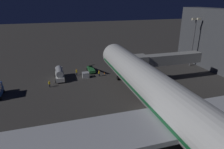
# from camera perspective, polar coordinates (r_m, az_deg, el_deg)

# --- Properties ---
(ground_plane) EXTENTS (320.00, 320.00, 0.00)m
(ground_plane) POSITION_cam_1_polar(r_m,az_deg,el_deg) (38.90, 9.04, -9.90)
(ground_plane) COLOR #383533
(airliner_at_gate) EXTENTS (48.53, 66.75, 18.30)m
(airliner_at_gate) POSITION_cam_1_polar(r_m,az_deg,el_deg) (28.01, 19.53, -10.59)
(airliner_at_gate) COLOR silver
(airliner_at_gate) RESTS_ON ground_plane
(jet_bridge) EXTENTS (18.30, 3.40, 7.29)m
(jet_bridge) POSITION_cam_1_polar(r_m,az_deg,el_deg) (50.45, 14.21, 4.14)
(jet_bridge) COLOR #9E9E99
(jet_bridge) RESTS_ON ground_plane
(apron_floodlight_mast) EXTENTS (2.90, 0.50, 14.65)m
(apron_floodlight_mast) POSITION_cam_1_polar(r_m,az_deg,el_deg) (65.41, 22.46, 9.62)
(apron_floodlight_mast) COLOR #59595E
(apron_floodlight_mast) RESTS_ON ground_plane
(fuel_tanker) EXTENTS (2.46, 6.10, 3.15)m
(fuel_tanker) POSITION_cam_1_polar(r_m,az_deg,el_deg) (53.30, -14.91, 0.31)
(fuel_tanker) COLOR silver
(fuel_tanker) RESTS_ON ground_plane
(belt_loader) EXTENTS (1.96, 8.12, 3.46)m
(belt_loader) POSITION_cam_1_polar(r_m,az_deg,el_deg) (57.51, -6.08, 1.59)
(belt_loader) COLOR #287038
(belt_loader) RESTS_ON ground_plane
(baggage_container_mid_row) EXTENTS (1.74, 1.56, 1.48)m
(baggage_container_mid_row) POSITION_cam_1_polar(r_m,az_deg,el_deg) (53.40, -7.60, -0.15)
(baggage_container_mid_row) COLOR #B7BABF
(baggage_container_mid_row) RESTS_ON ground_plane
(ground_crew_near_nose_gear) EXTENTS (0.40, 0.40, 1.71)m
(ground_crew_near_nose_gear) POSITION_cam_1_polar(r_m,az_deg,el_deg) (53.84, -3.74, 0.40)
(ground_crew_near_nose_gear) COLOR black
(ground_crew_near_nose_gear) RESTS_ON ground_plane
(ground_crew_by_belt_loader) EXTENTS (0.40, 0.40, 1.68)m
(ground_crew_by_belt_loader) POSITION_cam_1_polar(r_m,az_deg,el_deg) (49.45, -17.61, -2.52)
(ground_crew_by_belt_loader) COLOR black
(ground_crew_by_belt_loader) RESTS_ON ground_plane
(ground_crew_marshaller_fwd) EXTENTS (0.40, 0.40, 1.88)m
(ground_crew_marshaller_fwd) POSITION_cam_1_polar(r_m,az_deg,el_deg) (55.29, -10.19, 0.77)
(ground_crew_marshaller_fwd) COLOR black
(ground_crew_marshaller_fwd) RESTS_ON ground_plane
(traffic_cone_nose_port) EXTENTS (0.36, 0.36, 0.55)m
(traffic_cone_nose_port) POSITION_cam_1_polar(r_m,az_deg,el_deg) (57.09, 2.10, 0.94)
(traffic_cone_nose_port) COLOR orange
(traffic_cone_nose_port) RESTS_ON ground_plane
(traffic_cone_nose_starboard) EXTENTS (0.36, 0.36, 0.55)m
(traffic_cone_nose_starboard) POSITION_cam_1_polar(r_m,az_deg,el_deg) (55.90, -2.17, 0.50)
(traffic_cone_nose_starboard) COLOR orange
(traffic_cone_nose_starboard) RESTS_ON ground_plane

